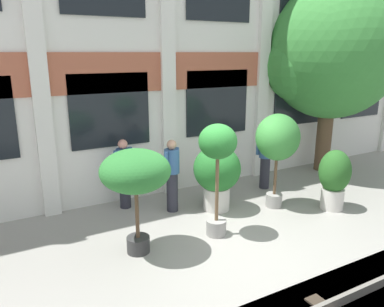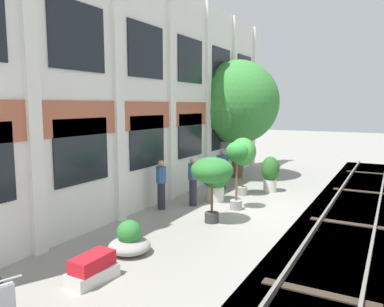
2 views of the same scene
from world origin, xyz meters
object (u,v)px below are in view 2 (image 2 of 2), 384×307
(potted_plant_tall_urn, at_px, (243,153))
(resident_near_plants, at_px, (223,168))
(potted_plant_stone_basin, at_px, (270,172))
(resident_by_doorway, at_px, (161,183))
(potted_plant_glazed_jar, at_px, (216,177))
(broadleaf_tree, at_px, (238,104))
(potted_plant_square_trough, at_px, (93,269))
(potted_plant_wide_bowl, at_px, (129,241))
(resident_watching_tracks, at_px, (193,180))
(potted_plant_low_pan, at_px, (212,172))
(potted_plant_terracotta_small, at_px, (237,159))

(potted_plant_tall_urn, distance_m, resident_near_plants, 1.47)
(potted_plant_tall_urn, height_order, resident_near_plants, potted_plant_tall_urn)
(potted_plant_stone_basin, distance_m, resident_by_doorway, 4.85)
(potted_plant_stone_basin, bearing_deg, potted_plant_tall_urn, 145.78)
(potted_plant_stone_basin, bearing_deg, potted_plant_glazed_jar, 151.80)
(broadleaf_tree, bearing_deg, potted_plant_glazed_jar, -167.50)
(potted_plant_square_trough, distance_m, resident_near_plants, 8.78)
(potted_plant_stone_basin, distance_m, resident_near_plants, 1.92)
(potted_plant_wide_bowl, bearing_deg, resident_by_doorway, 21.94)
(broadleaf_tree, xyz_separation_m, resident_watching_tracks, (-5.47, -0.59, -2.56))
(potted_plant_tall_urn, bearing_deg, potted_plant_glazed_jar, 157.61)
(resident_near_plants, bearing_deg, potted_plant_glazed_jar, -19.89)
(potted_plant_low_pan, xyz_separation_m, resident_watching_tracks, (1.37, 1.37, -0.59))
(resident_by_doorway, relative_size, resident_watching_tracks, 0.98)
(potted_plant_terracotta_small, distance_m, potted_plant_tall_urn, 2.04)
(potted_plant_glazed_jar, xyz_separation_m, resident_near_plants, (1.90, 0.58, -0.02))
(potted_plant_stone_basin, bearing_deg, potted_plant_terracotta_small, 176.09)
(potted_plant_glazed_jar, height_order, potted_plant_stone_basin, potted_plant_glazed_jar)
(potted_plant_square_trough, bearing_deg, potted_plant_tall_urn, -0.09)
(potted_plant_glazed_jar, bearing_deg, potted_plant_low_pan, -157.61)
(resident_by_doorway, distance_m, resident_near_plants, 3.76)
(potted_plant_glazed_jar, relative_size, resident_by_doorway, 0.92)
(potted_plant_terracotta_small, relative_size, potted_plant_square_trough, 2.17)
(potted_plant_wide_bowl, relative_size, resident_near_plants, 0.60)
(potted_plant_stone_basin, height_order, resident_near_plants, resident_near_plants)
(potted_plant_terracotta_small, distance_m, resident_watching_tracks, 1.71)
(potted_plant_glazed_jar, bearing_deg, potted_plant_tall_urn, -22.39)
(potted_plant_glazed_jar, relative_size, potted_plant_low_pan, 0.78)
(potted_plant_tall_urn, height_order, resident_by_doorway, potted_plant_tall_urn)
(potted_plant_stone_basin, xyz_separation_m, resident_by_doorway, (-4.20, 2.42, 0.10))
(potted_plant_glazed_jar, bearing_deg, potted_plant_terracotta_small, -122.77)
(broadleaf_tree, bearing_deg, resident_by_doorway, 178.82)
(potted_plant_glazed_jar, relative_size, resident_near_plants, 0.93)
(potted_plant_wide_bowl, xyz_separation_m, potted_plant_tall_urn, (6.60, -0.25, 1.32))
(potted_plant_terracotta_small, xyz_separation_m, resident_watching_tracks, (-0.25, 1.49, -0.79))
(potted_plant_terracotta_small, distance_m, potted_plant_stone_basin, 3.21)
(broadleaf_tree, relative_size, resident_watching_tracks, 3.28)
(potted_plant_low_pan, height_order, potted_plant_tall_urn, potted_plant_tall_urn)
(potted_plant_stone_basin, relative_size, resident_near_plants, 0.87)
(broadleaf_tree, height_order, resident_watching_tracks, broadleaf_tree)
(potted_plant_stone_basin, bearing_deg, potted_plant_square_trough, 175.24)
(potted_plant_square_trough, xyz_separation_m, resident_by_doorway, (4.97, 1.65, 0.63))
(potted_plant_terracotta_small, xyz_separation_m, resident_near_plants, (2.59, 1.64, -0.82))
(potted_plant_stone_basin, xyz_separation_m, potted_plant_low_pan, (-4.69, 0.33, 0.72))
(resident_watching_tracks, bearing_deg, potted_plant_terracotta_small, -20.81)
(broadleaf_tree, xyz_separation_m, potted_plant_terracotta_small, (-5.23, -2.07, -1.77))
(potted_plant_terracotta_small, bearing_deg, resident_by_doorway, 117.18)
(potted_plant_wide_bowl, distance_m, resident_by_doorway, 3.82)
(potted_plant_stone_basin, xyz_separation_m, resident_near_plants, (-0.49, 1.85, 0.09))
(potted_plant_terracotta_small, xyz_separation_m, potted_plant_tall_urn, (1.97, 0.54, -0.08))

